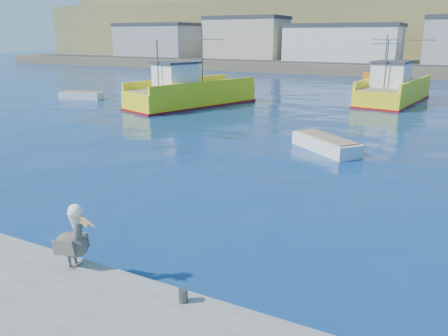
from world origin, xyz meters
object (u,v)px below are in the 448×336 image
Objects in this scene: skiff_mid at (326,145)px; pelican at (73,240)px; boat_orange at (387,80)px; trawler_yellow_a at (190,93)px; trawler_yellow_b at (393,91)px; skiff_left at (81,96)px.

skiff_mid is 2.58× the size of pelican.
trawler_yellow_a is at bearing -121.68° from boat_orange.
skiff_left is (-26.64, -11.38, -0.77)m from trawler_yellow_b.
boat_orange is at bearing 42.63° from skiff_left.
skiff_mid is (1.30, -31.00, -0.68)m from boat_orange.
boat_orange is 4.49× the size of pelican.
pelican is (-1.96, -15.67, 0.91)m from skiff_mid.
trawler_yellow_b reaches higher than skiff_mid.
boat_orange reaches higher than skiff_mid.
trawler_yellow_a is at bearing 6.45° from skiff_left.
pelican is (-2.76, -35.45, 0.15)m from trawler_yellow_b.
pelican reaches higher than skiff_mid.
trawler_yellow_a is 25.04m from boat_orange.
skiff_left is 2.58× the size of pelican.
skiff_mid reaches higher than skiff_left.
trawler_yellow_b reaches higher than skiff_left.
skiff_left is at bearing 134.78° from pelican.
pelican is at bearing -97.14° from skiff_mid.
skiff_left is (-11.40, -1.29, -0.79)m from trawler_yellow_a.
boat_orange is 33.37m from skiff_left.
trawler_yellow_a reaches higher than skiff_mid.
skiff_mid is at bearing -18.01° from skiff_left.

